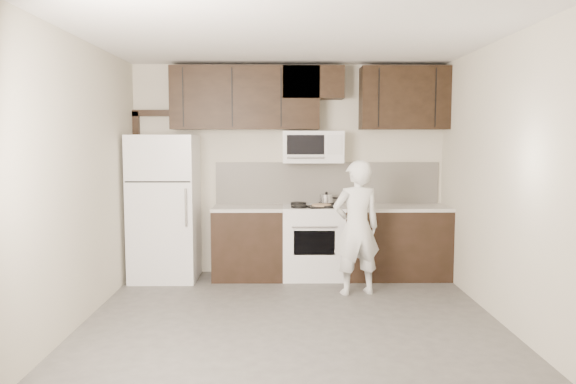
{
  "coord_description": "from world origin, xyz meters",
  "views": [
    {
      "loc": [
        -0.1,
        -5.04,
        1.76
      ],
      "look_at": [
        -0.03,
        0.9,
        1.19
      ],
      "focal_mm": 35.0,
      "sensor_mm": 36.0,
      "label": 1
    }
  ],
  "objects_px": {
    "stove": "(313,241)",
    "microwave": "(313,147)",
    "person": "(357,228)",
    "refrigerator": "(165,208)"
  },
  "relations": [
    {
      "from": "stove",
      "to": "microwave",
      "type": "bearing_deg",
      "value": 90.1
    },
    {
      "from": "stove",
      "to": "microwave",
      "type": "xyz_separation_m",
      "value": [
        -0.0,
        0.12,
        1.19
      ]
    },
    {
      "from": "stove",
      "to": "person",
      "type": "height_order",
      "value": "person"
    },
    {
      "from": "stove",
      "to": "refrigerator",
      "type": "height_order",
      "value": "refrigerator"
    },
    {
      "from": "refrigerator",
      "to": "person",
      "type": "relative_size",
      "value": 1.19
    },
    {
      "from": "microwave",
      "to": "person",
      "type": "bearing_deg",
      "value": -63.0
    },
    {
      "from": "microwave",
      "to": "stove",
      "type": "bearing_deg",
      "value": -89.9
    },
    {
      "from": "microwave",
      "to": "refrigerator",
      "type": "height_order",
      "value": "microwave"
    },
    {
      "from": "person",
      "to": "refrigerator",
      "type": "bearing_deg",
      "value": -30.79
    },
    {
      "from": "stove",
      "to": "microwave",
      "type": "distance_m",
      "value": 1.2
    }
  ]
}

